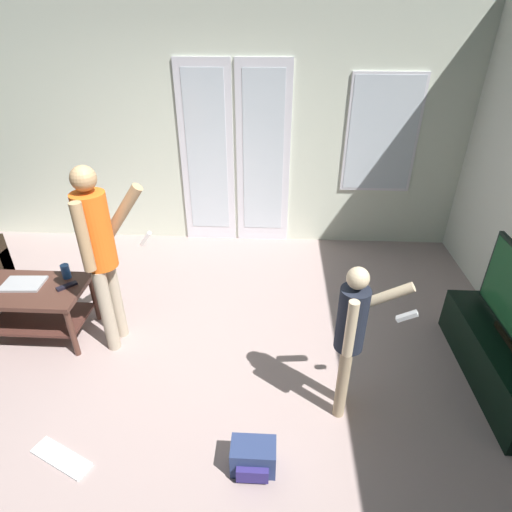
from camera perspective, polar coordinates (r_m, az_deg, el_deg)
name	(u,v)px	position (r m, az deg, el deg)	size (l,w,h in m)	color
ground_plane	(170,383)	(3.51, -11.69, -16.78)	(5.98, 5.07, 0.02)	#A78F8A
wall_back_with_doors	(215,130)	(4.98, -5.70, 16.80)	(5.98, 0.09, 2.81)	silver
coffee_table	(36,301)	(4.10, -28.00, -5.52)	(0.87, 0.55, 0.51)	#4E2E24
tv_stand	(503,362)	(3.84, 30.85, -12.36)	(0.48, 1.36, 0.39)	black
person_adult	(100,246)	(3.45, -20.70, 1.26)	(0.51, 0.44, 1.61)	tan
person_child	(352,331)	(2.83, 13.04, -10.02)	(0.53, 0.33, 1.22)	tan
backpack	(253,458)	(2.92, -0.37, -25.96)	(0.29, 0.22, 0.21)	navy
loose_keyboard	(61,458)	(3.29, -25.21, -23.79)	(0.45, 0.30, 0.02)	white
laptop_closed	(23,284)	(4.10, -29.35, -3.36)	(0.34, 0.23, 0.02)	#ABABAE
cup_near_edge	(66,271)	(4.01, -24.67, -1.93)	(0.07, 0.07, 0.13)	#26559D
tv_remote_black	(67,286)	(3.90, -24.56, -3.77)	(0.17, 0.05, 0.02)	black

